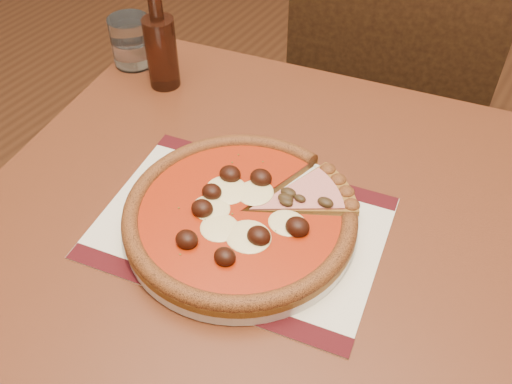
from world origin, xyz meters
TOP-DOWN VIEW (x-y plane):
  - table at (0.30, -0.91)m, footprint 0.93×0.93m
  - chair_far at (0.25, -0.21)m, footprint 0.53×0.53m
  - placemat at (0.30, -0.94)m, footprint 0.44×0.34m
  - plate at (0.30, -0.94)m, footprint 0.32×0.32m
  - pizza at (0.30, -0.94)m, footprint 0.33×0.33m
  - ham_slice at (0.37, -0.85)m, footprint 0.13×0.15m
  - water_glass at (-0.11, -0.69)m, footprint 0.09×0.09m
  - bottle at (-0.01, -0.71)m, footprint 0.06×0.06m

SIDE VIEW (x-z plane):
  - chair_far at x=0.25m, z-range 0.07..1.02m
  - table at x=0.30m, z-range 0.27..1.02m
  - placemat at x=0.30m, z-range 0.75..0.75m
  - plate at x=0.30m, z-range 0.75..0.77m
  - ham_slice at x=0.37m, z-range 0.77..0.79m
  - pizza at x=0.30m, z-range 0.76..0.80m
  - water_glass at x=-0.11m, z-range 0.75..0.84m
  - bottle at x=-0.01m, z-range 0.73..0.92m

